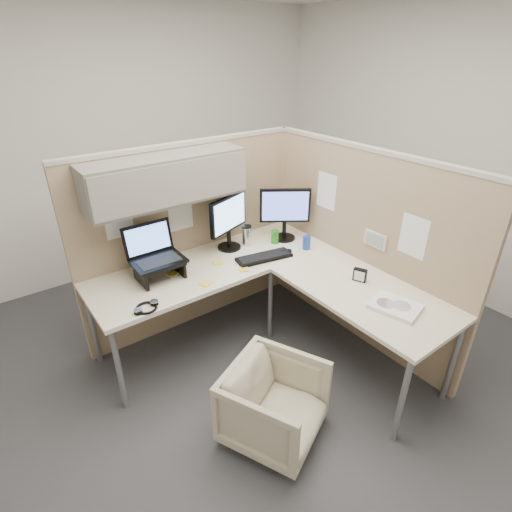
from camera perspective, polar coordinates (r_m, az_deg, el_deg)
ground at (r=3.34m, az=1.23°, el=-15.15°), size 4.50×4.50×0.00m
partition_back at (r=3.26m, az=-10.66°, el=6.14°), size 2.00×0.36×1.63m
partition_right at (r=3.37m, az=14.27°, el=1.30°), size 0.07×2.03×1.63m
desk at (r=3.06m, az=1.76°, el=-3.44°), size 2.00×1.98×0.73m
office_chair at (r=2.68m, az=2.66°, el=-20.01°), size 0.74×0.72×0.58m
monitor_left at (r=3.34m, az=-3.96°, el=5.38°), size 0.43×0.20×0.47m
monitor_right at (r=3.51m, az=4.15°, el=6.57°), size 0.38×0.28×0.47m
laptop_station at (r=3.05m, az=-14.04°, el=-0.37°), size 0.37×0.32×0.39m
keyboard at (r=3.27m, az=1.16°, el=-0.18°), size 0.48×0.24×0.02m
mouse at (r=3.35m, az=4.40°, el=0.65°), size 0.10×0.07×0.04m
travel_mug at (r=3.46m, az=-1.33°, el=2.96°), size 0.08×0.08×0.18m
soda_can_green at (r=3.43m, az=7.23°, el=1.93°), size 0.07×0.07×0.12m
soda_can_silver at (r=3.51m, az=2.72°, el=2.77°), size 0.07×0.07×0.12m
sticky_note_c at (r=3.11m, az=-11.82°, el=-2.51°), size 0.10×0.10×0.01m
sticky_note_b at (r=3.11m, az=-1.81°, el=-1.91°), size 0.10×0.10×0.01m
sticky_note_d at (r=3.22m, az=-5.48°, el=-0.96°), size 0.09×0.09×0.01m
sticky_note_a at (r=2.95m, az=-7.21°, el=-3.92°), size 0.09×0.09×0.01m
headphones at (r=2.76m, az=-15.38°, el=-7.11°), size 0.18×0.18×0.03m
paper_stack at (r=2.82m, az=19.28°, el=-6.82°), size 0.31×0.35×0.03m
desk_clock at (r=3.04m, az=14.63°, el=-2.64°), size 0.07×0.10×0.10m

